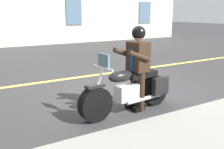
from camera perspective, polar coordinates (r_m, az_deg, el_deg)
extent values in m
plane|color=#333335|center=(6.84, 2.27, -3.71)|extent=(80.00, 80.00, 0.00)
cube|color=#E5DB4C|center=(8.51, -5.28, -0.34)|extent=(60.00, 0.16, 0.01)
cylinder|color=black|center=(4.95, -3.63, -6.41)|extent=(0.68, 0.26, 0.66)
cylinder|color=black|center=(5.90, 9.06, -3.31)|extent=(0.68, 0.26, 0.66)
cube|color=silver|center=(5.38, 3.50, -3.79)|extent=(0.58, 0.33, 0.32)
ellipsoid|color=black|center=(5.16, 1.87, -0.36)|extent=(0.58, 0.33, 0.24)
cube|color=black|center=(5.52, 6.32, 0.04)|extent=(0.72, 0.34, 0.12)
cube|color=black|center=(5.68, 10.35, -2.43)|extent=(0.41, 0.16, 0.36)
cube|color=black|center=(5.97, 7.27, -1.54)|extent=(0.41, 0.16, 0.36)
cylinder|color=silver|center=(4.88, -3.48, -3.38)|extent=(0.35, 0.08, 0.76)
cylinder|color=silver|center=(4.87, -1.97, 1.46)|extent=(0.09, 0.60, 0.04)
cube|color=black|center=(4.84, -3.69, -2.51)|extent=(0.37, 0.19, 0.06)
cylinder|color=silver|center=(5.51, 6.95, -5.20)|extent=(0.90, 0.16, 0.08)
cube|color=slate|center=(4.85, -1.79, 2.88)|extent=(0.07, 0.32, 0.28)
cylinder|color=black|center=(5.45, 6.33, -3.61)|extent=(0.14, 0.14, 0.84)
cube|color=black|center=(5.53, 5.77, -7.39)|extent=(0.27, 0.13, 0.10)
cylinder|color=black|center=(5.62, 4.66, -3.05)|extent=(0.14, 0.14, 0.84)
cube|color=black|center=(5.70, 4.13, -6.73)|extent=(0.27, 0.13, 0.10)
cube|color=black|center=(5.38, 5.64, 3.84)|extent=(0.35, 0.43, 0.60)
cube|color=navy|center=(5.28, 4.35, 3.25)|extent=(0.03, 0.07, 0.44)
cylinder|color=black|center=(5.09, 5.83, 3.99)|extent=(0.56, 0.15, 0.28)
cylinder|color=black|center=(5.42, 2.67, 4.60)|extent=(0.56, 0.15, 0.28)
sphere|color=tan|center=(5.33, 5.75, 8.41)|extent=(0.22, 0.22, 0.22)
sphere|color=black|center=(5.32, 5.76, 8.94)|extent=(0.28, 0.28, 0.28)
cube|color=slate|center=(20.99, 7.09, 13.13)|extent=(1.10, 0.06, 1.60)
cube|color=slate|center=(17.91, -8.23, 13.11)|extent=(1.10, 0.06, 1.60)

